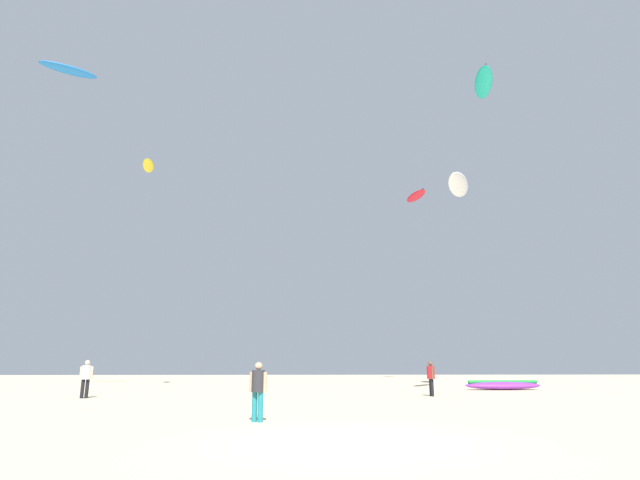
% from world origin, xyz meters
% --- Properties ---
extents(ground_plane, '(120.00, 120.00, 0.00)m').
position_xyz_m(ground_plane, '(0.00, 0.00, 0.00)').
color(ground_plane, beige).
extents(person_foreground, '(0.53, 0.38, 1.70)m').
position_xyz_m(person_foreground, '(-2.30, 3.64, 0.99)').
color(person_foreground, teal).
rests_on(person_foreground, ground).
extents(person_midground, '(0.56, 0.41, 1.80)m').
position_xyz_m(person_midground, '(-11.56, 13.85, 1.05)').
color(person_midground, black).
rests_on(person_midground, ground).
extents(person_left, '(0.39, 0.58, 1.75)m').
position_xyz_m(person_left, '(5.71, 14.66, 1.02)').
color(person_left, black).
rests_on(person_left, ground).
extents(kite_grounded_near, '(4.88, 1.49, 0.61)m').
position_xyz_m(kite_grounded_near, '(11.81, 20.54, 0.28)').
color(kite_grounded_near, purple).
rests_on(kite_grounded_near, ground).
extents(kite_aloft_0, '(3.01, 4.36, 0.99)m').
position_xyz_m(kite_aloft_0, '(8.74, 17.22, 12.50)').
color(kite_aloft_0, white).
extents(kite_aloft_1, '(1.33, 2.74, 0.45)m').
position_xyz_m(kite_aloft_1, '(-12.22, 22.18, 15.52)').
color(kite_aloft_1, yellow).
extents(kite_aloft_2, '(3.75, 2.77, 0.41)m').
position_xyz_m(kite_aloft_2, '(-17.64, 19.91, 21.75)').
color(kite_aloft_2, blue).
extents(kite_aloft_3, '(2.28, 4.37, 0.85)m').
position_xyz_m(kite_aloft_3, '(11.33, 18.22, 20.37)').
color(kite_aloft_3, '#19B29E').
extents(kite_aloft_4, '(1.89, 4.00, 0.61)m').
position_xyz_m(kite_aloft_4, '(10.62, 36.02, 18.29)').
color(kite_aloft_4, red).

